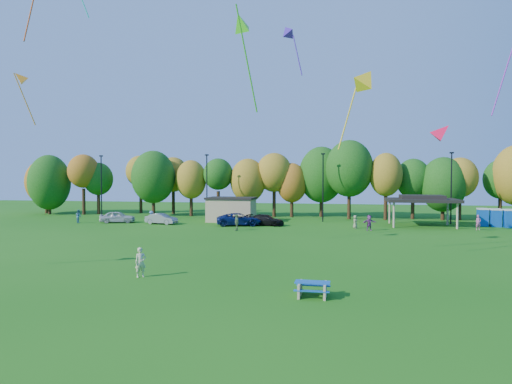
% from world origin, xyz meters
% --- Properties ---
extents(ground, '(160.00, 160.00, 0.00)m').
position_xyz_m(ground, '(0.00, 0.00, 0.00)').
color(ground, '#19600F').
rests_on(ground, ground).
extents(tree_line, '(93.57, 10.55, 11.15)m').
position_xyz_m(tree_line, '(-1.03, 45.51, 5.91)').
color(tree_line, black).
rests_on(tree_line, ground).
extents(lamp_posts, '(64.50, 0.25, 9.09)m').
position_xyz_m(lamp_posts, '(2.00, 40.00, 4.90)').
color(lamp_posts, black).
rests_on(lamp_posts, ground).
extents(utility_building, '(6.30, 4.30, 3.25)m').
position_xyz_m(utility_building, '(-10.00, 38.00, 1.64)').
color(utility_building, tan).
rests_on(utility_building, ground).
extents(pavilion, '(8.20, 6.20, 3.77)m').
position_xyz_m(pavilion, '(14.00, 37.00, 3.23)').
color(pavilion, tan).
rests_on(pavilion, ground).
extents(porta_potties, '(3.75, 2.29, 2.18)m').
position_xyz_m(porta_potties, '(22.58, 37.84, 1.10)').
color(porta_potties, '#0D48A9').
rests_on(porta_potties, ground).
extents(picnic_table, '(1.77, 1.47, 0.76)m').
position_xyz_m(picnic_table, '(3.18, 1.95, 0.44)').
color(picnic_table, tan).
rests_on(picnic_table, ground).
extents(kite_flyer, '(0.77, 0.74, 1.78)m').
position_xyz_m(kite_flyer, '(-7.25, 4.45, 0.89)').
color(kite_flyer, beige).
rests_on(kite_flyer, ground).
extents(car_a, '(4.77, 2.99, 1.51)m').
position_xyz_m(car_a, '(-24.18, 33.72, 0.76)').
color(car_a, silver).
rests_on(car_a, ground).
extents(car_b, '(4.25, 2.03, 1.34)m').
position_xyz_m(car_b, '(-17.90, 33.19, 0.67)').
color(car_b, gray).
rests_on(car_b, ground).
extents(car_c, '(5.98, 3.74, 1.54)m').
position_xyz_m(car_c, '(-7.82, 33.30, 0.77)').
color(car_c, navy).
rests_on(car_c, ground).
extents(car_d, '(4.90, 2.71, 1.34)m').
position_xyz_m(car_d, '(-4.70, 34.07, 0.67)').
color(car_d, black).
rests_on(car_d, ground).
extents(far_person_0, '(1.69, 1.14, 1.75)m').
position_xyz_m(far_person_0, '(7.52, 31.13, 0.87)').
color(far_person_0, '#873884').
rests_on(far_person_0, ground).
extents(far_person_1, '(0.66, 0.85, 1.53)m').
position_xyz_m(far_person_1, '(6.03, 32.92, 0.77)').
color(far_person_1, gray).
rests_on(far_person_1, ground).
extents(far_person_2, '(0.71, 0.56, 1.71)m').
position_xyz_m(far_person_2, '(19.59, 33.93, 0.86)').
color(far_person_2, '#C75D98').
rests_on(far_person_2, ground).
extents(far_person_3, '(1.06, 1.01, 1.73)m').
position_xyz_m(far_person_3, '(-28.97, 32.48, 0.86)').
color(far_person_3, teal).
rests_on(far_person_3, ground).
extents(far_person_4, '(1.02, 1.19, 1.59)m').
position_xyz_m(far_person_4, '(-19.59, 33.91, 0.80)').
color(far_person_4, '#5188B4').
rests_on(far_person_4, ground).
extents(far_person_5, '(0.96, 1.14, 1.82)m').
position_xyz_m(far_person_5, '(-7.00, 28.35, 0.91)').
color(far_person_5, '#5B7A4B').
rests_on(far_person_5, ground).
extents(kite_2, '(2.25, 2.51, 4.49)m').
position_xyz_m(kite_2, '(-0.06, 17.92, 18.30)').
color(kite_2, '#3A1B96').
extents(kite_5, '(1.41, 1.14, 1.26)m').
position_xyz_m(kite_5, '(9.65, 3.84, 8.33)').
color(kite_5, red).
extents(kite_10, '(2.98, 2.39, 5.41)m').
position_xyz_m(kite_10, '(-25.60, 17.61, 15.37)').
color(kite_10, orange).
extents(kite_11, '(3.14, 2.95, 5.67)m').
position_xyz_m(kite_11, '(6.05, 10.01, 12.42)').
color(kite_11, yellow).
extents(kite_14, '(2.37, 4.24, 7.39)m').
position_xyz_m(kite_14, '(-2.44, 10.65, 16.79)').
color(kite_14, green).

